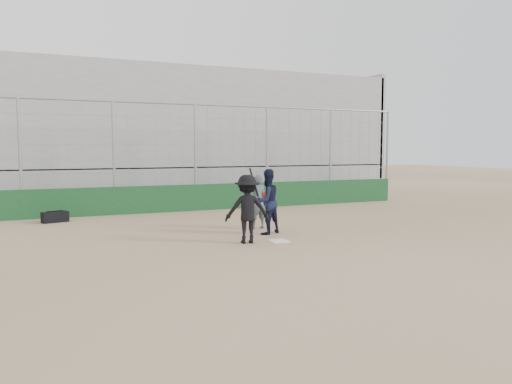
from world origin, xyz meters
name	(u,v)px	position (x,y,z in m)	size (l,w,h in m)	color
ground	(279,241)	(0.00, 0.00, 0.00)	(90.00, 90.00, 0.00)	#816346
home_plate	(279,241)	(0.00, 0.00, 0.01)	(0.44, 0.44, 0.02)	white
backstop	(196,185)	(0.00, 7.00, 0.96)	(18.10, 0.25, 4.04)	#133C1C
bleachers	(164,136)	(0.00, 11.95, 2.92)	(20.25, 6.70, 6.98)	gray
batter_at_plate	(247,209)	(-0.80, 0.16, 0.85)	(1.22, 0.89, 1.86)	black
catcher_crouched	(267,212)	(0.21, 1.10, 0.60)	(1.07, 0.97, 1.21)	black
umpire	(257,204)	(0.35, 2.08, 0.72)	(0.59, 0.38, 1.44)	#4A545E
equipment_bag	(55,217)	(-5.04, 5.88, 0.17)	(0.86, 0.55, 0.38)	black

